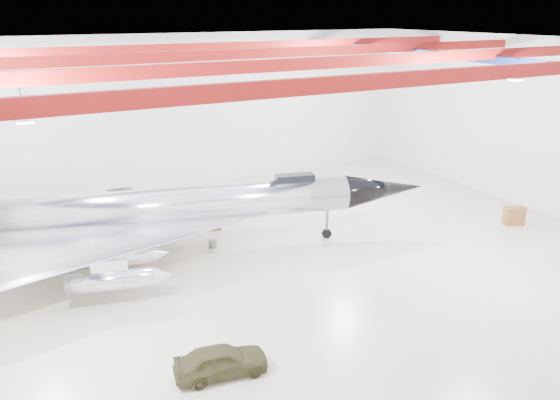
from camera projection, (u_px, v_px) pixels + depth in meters
floor at (257, 269)px, 27.76m from camera, size 40.00×40.00×0.00m
wall_back at (161, 115)px, 38.38m from camera, size 40.00×0.00×40.00m
wall_right at (535, 125)px, 35.00m from camera, size 0.00×30.00×30.00m
ceiling at (253, 45)px, 24.14m from camera, size 40.00×40.00×0.00m
ceiling_structure at (253, 61)px, 24.36m from camera, size 39.50×29.50×1.08m
jet_aircraft at (170, 211)px, 28.86m from camera, size 26.67×19.01×7.41m
jeep at (221, 361)px, 19.57m from camera, size 3.56×1.93×1.15m
desk at (514, 216)px, 33.40m from camera, size 1.37×0.99×1.13m
crate_ply at (106, 272)px, 27.07m from camera, size 0.56×0.50×0.33m
toolbox_red at (166, 220)px, 33.88m from camera, size 0.47×0.41×0.28m
engine_drum at (213, 244)px, 30.27m from camera, size 0.52×0.52×0.40m
parts_bin at (262, 204)px, 36.47m from camera, size 0.85×0.78×0.48m
crate_small at (128, 247)px, 30.06m from camera, size 0.41×0.36×0.25m
tool_chest at (322, 206)px, 36.07m from camera, size 0.49×0.49×0.38m
oil_barrel at (215, 226)px, 32.73m from camera, size 0.59×0.48×0.40m
spares_box at (228, 217)px, 34.28m from camera, size 0.43×0.43×0.36m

